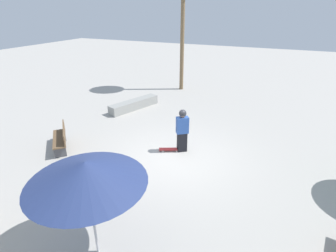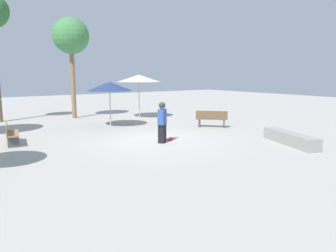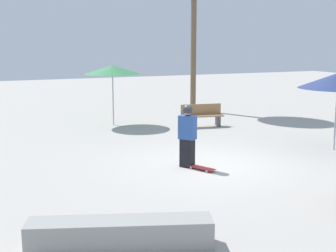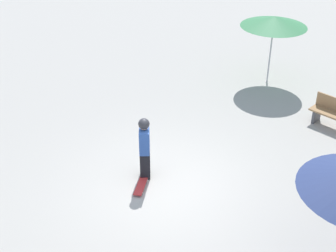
# 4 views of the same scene
# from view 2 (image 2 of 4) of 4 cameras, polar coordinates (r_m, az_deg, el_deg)

# --- Properties ---
(ground_plane) EXTENTS (60.00, 60.00, 0.00)m
(ground_plane) POSITION_cam_2_polar(r_m,az_deg,el_deg) (13.52, -2.27, -2.48)
(ground_plane) COLOR #ADA8A0
(skater_main) EXTENTS (0.45, 0.49, 1.62)m
(skater_main) POSITION_cam_2_polar(r_m,az_deg,el_deg) (12.88, -1.03, 0.90)
(skater_main) COLOR black
(skater_main) RESTS_ON ground_plane
(skateboard) EXTENTS (0.52, 0.81, 0.07)m
(skateboard) POSITION_cam_2_polar(r_m,az_deg,el_deg) (13.40, -0.02, -2.33)
(skateboard) COLOR red
(skateboard) RESTS_ON ground_plane
(concrete_ledge) EXTENTS (2.91, 1.50, 0.46)m
(concrete_ledge) POSITION_cam_2_polar(r_m,az_deg,el_deg) (13.53, 20.49, -2.06)
(concrete_ledge) COLOR gray
(concrete_ledge) RESTS_ON ground_plane
(bench_near) EXTENTS (1.45, 1.44, 0.85)m
(bench_near) POSITION_cam_2_polar(r_m,az_deg,el_deg) (16.82, 7.61, 1.23)
(bench_near) COLOR #47474C
(bench_near) RESTS_ON ground_plane
(bench_far) EXTENTS (1.65, 0.70, 0.85)m
(bench_far) POSITION_cam_2_polar(r_m,az_deg,el_deg) (14.03, -25.67, -1.19)
(bench_far) COLOR #47474C
(bench_far) RESTS_ON ground_plane
(shade_umbrella_navy) EXTENTS (2.30, 2.30, 2.30)m
(shade_umbrella_navy) POSITION_cam_2_polar(r_m,az_deg,el_deg) (17.05, -10.14, 6.83)
(shade_umbrella_navy) COLOR #B7B7BC
(shade_umbrella_navy) RESTS_ON ground_plane
(shade_umbrella_cream) EXTENTS (2.61, 2.61, 2.64)m
(shade_umbrella_cream) POSITION_cam_2_polar(r_m,az_deg,el_deg) (20.17, -5.09, 8.29)
(shade_umbrella_cream) COLOR #B7B7BC
(shade_umbrella_cream) RESTS_ON ground_plane
(palm_tree_center_left) EXTENTS (2.15, 2.15, 6.00)m
(palm_tree_center_left) POSITION_cam_2_polar(r_m,az_deg,el_deg) (20.90, -16.55, 14.60)
(palm_tree_center_left) COLOR #896B4C
(palm_tree_center_left) RESTS_ON ground_plane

